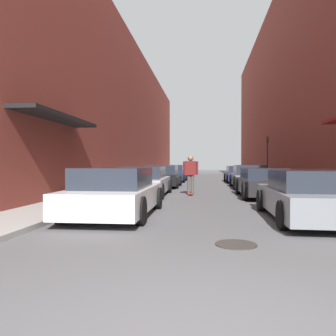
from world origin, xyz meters
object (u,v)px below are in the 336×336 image
Objects in this scene: parked_car_left_2 at (163,177)px; traffic_light at (267,153)px; parked_car_left_4 at (179,172)px; skateboarder at (191,170)px; parked_car_left_3 at (173,174)px; parked_car_right_3 at (238,174)px; parked_car_left_0 at (116,192)px; parked_car_right_0 at (308,196)px; parked_car_right_2 at (249,177)px; parked_car_right_1 at (262,183)px; manhole_cover at (236,244)px; parked_car_left_5 at (183,171)px; parked_car_left_1 at (145,182)px.

parked_car_left_2 is 9.85m from traffic_light.
skateboarder is at bearing -83.64° from parked_car_left_4.
parked_car_left_4 is 1.34× the size of traffic_light.
parked_car_left_3 is 4.83m from parked_car_right_3.
parked_car_left_0 reaches higher than parked_car_left_4.
parked_car_right_0 is 10.41m from parked_car_right_2.
parked_car_right_3 is at bearing 89.58° from parked_car_right_1.
manhole_cover is at bearing -83.22° from parked_car_left_4.
parked_car_right_2 is at bearing -51.09° from parked_car_left_3.
traffic_light is (2.39, 11.94, 1.58)m from parked_car_right_1.
parked_car_left_0 is 1.10× the size of parked_car_left_2.
parked_car_left_2 is 0.90× the size of parked_car_left_4.
parked_car_left_4 is 5.23m from parked_car_left_5.
parked_car_left_4 is at bearing -90.50° from parked_car_left_5.
parked_car_right_2 is at bearing -89.52° from parked_car_right_3.
manhole_cover is at bearing -69.39° from parked_car_left_1.
parked_car_left_3 is at bearing -172.97° from traffic_light.
parked_car_right_3 is (-0.05, 5.59, -0.04)m from parked_car_right_2.
parked_car_left_2 reaches higher than parked_car_right_1.
traffic_light is (7.13, 0.88, 1.55)m from parked_car_left_3.
parked_car_left_1 is 16.71m from parked_car_left_4.
traffic_light is at bearing 29.52° from parked_car_right_3.
parked_car_left_3 is 17.15m from parked_car_right_0.
parked_car_right_3 reaches higher than manhole_cover.
parked_car_right_1 is (4.65, 5.23, -0.02)m from parked_car_left_0.
parked_car_left_0 is 5.35m from parked_car_left_1.
skateboarder is at bearing 167.33° from parked_car_right_1.
traffic_light is (7.04, 17.17, 1.56)m from parked_car_left_0.
parked_car_left_2 reaches higher than parked_car_right_0.
traffic_light reaches higher than parked_car_left_2.
parked_car_right_1 is 5.04m from parked_car_right_2.
parked_car_left_2 reaches higher than parked_car_left_4.
parked_car_left_3 is 11.00m from parked_car_left_5.
traffic_light is at bearing 58.52° from parked_car_left_1.
parked_car_left_5 reaches higher than parked_car_right_1.
traffic_light is at bearing 67.71° from parked_car_left_0.
parked_car_right_2 is 0.94× the size of parked_car_right_3.
parked_car_left_3 is 1.05× the size of parked_car_right_1.
manhole_cover is (-1.86, -18.67, -0.57)m from parked_car_right_3.
skateboarder reaches higher than parked_car_left_2.
parked_car_left_0 is 6.99m from parked_car_right_1.
parked_car_left_0 reaches higher than parked_car_right_1.
parked_car_right_1 is at bearing -12.67° from skateboarder.
manhole_cover is at bearing -82.43° from skateboarder.
parked_car_left_3 reaches higher than parked_car_left_5.
parked_car_right_0 is at bearing -89.67° from parked_car_right_3.
parked_car_left_1 is 1.08× the size of parked_car_right_0.
parked_car_left_5 is (0.16, 21.94, 0.00)m from parked_car_left_1.
parked_car_right_3 is at bearing -150.48° from traffic_light.
parked_car_left_2 is at bearing 114.74° from parked_car_right_0.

